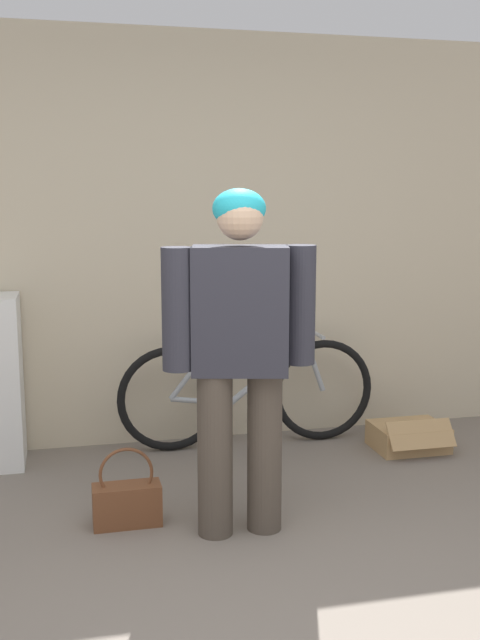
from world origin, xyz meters
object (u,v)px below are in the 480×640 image
Objects in this scene: handbag at (127,502)px; cardboard_box at (409,436)px; person at (240,341)px; bicycle at (248,391)px.

handbag is 1.96m from cardboard_box.
cardboard_box is at bearing 20.90° from handbag.
cardboard_box is (1.83, 0.70, -0.04)m from handbag.
cardboard_box is (1.31, 0.89, -0.85)m from person.
person is 4.12× the size of handbag.
handbag is (-0.86, -1.01, -0.24)m from bicycle.
handbag is at bearing -129.45° from bicycle.
person reaches higher than handbag.
person is at bearing -20.07° from handbag.
cardboard_box is at bearing -16.81° from bicycle.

